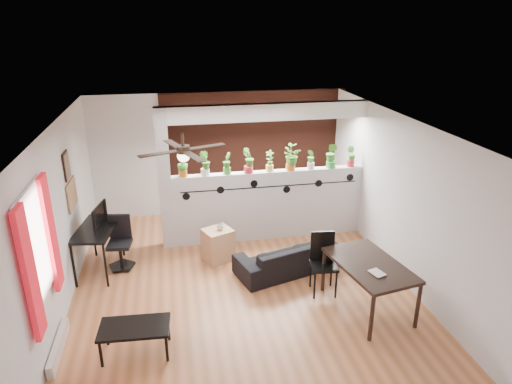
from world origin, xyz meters
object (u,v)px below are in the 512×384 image
at_px(potted_plant_1, 205,163).
at_px(potted_plant_4, 270,160).
at_px(potted_plant_5, 291,157).
at_px(potted_plant_6, 311,158).
at_px(potted_plant_2, 227,163).
at_px(folding_chair, 323,257).
at_px(ceiling_fan, 183,152).
at_px(sofa, 289,257).
at_px(potted_plant_3, 248,160).
at_px(cube_shelf, 218,244).
at_px(computer_desk, 97,232).
at_px(potted_plant_7, 331,155).
at_px(potted_plant_0, 182,164).
at_px(potted_plant_8, 351,156).
at_px(office_chair, 120,246).
at_px(coffee_table, 135,329).
at_px(cup, 220,227).
at_px(dining_table, 370,268).

relative_size(potted_plant_1, potted_plant_4, 1.10).
xyz_separation_m(potted_plant_5, potted_plant_6, (0.39, 0.00, -0.05)).
height_order(potted_plant_1, potted_plant_2, potted_plant_1).
relative_size(potted_plant_6, folding_chair, 0.39).
bearing_deg(potted_plant_2, potted_plant_4, 0.00).
height_order(ceiling_fan, potted_plant_4, ceiling_fan).
bearing_deg(sofa, potted_plant_2, -72.73).
relative_size(potted_plant_3, folding_chair, 0.48).
height_order(potted_plant_6, cube_shelf, potted_plant_6).
bearing_deg(sofa, folding_chair, 101.91).
xyz_separation_m(potted_plant_1, computer_desk, (-1.87, -0.69, -0.86)).
distance_m(potted_plant_2, computer_desk, 2.51).
height_order(potted_plant_3, potted_plant_7, potted_plant_7).
distance_m(potted_plant_4, potted_plant_7, 1.19).
bearing_deg(potted_plant_1, potted_plant_6, 0.00).
relative_size(potted_plant_5, sofa, 0.28).
bearing_deg(potted_plant_4, potted_plant_5, 0.00).
bearing_deg(potted_plant_3, sofa, -70.29).
distance_m(ceiling_fan, potted_plant_2, 2.11).
bearing_deg(potted_plant_0, sofa, -37.73).
height_order(potted_plant_8, folding_chair, potted_plant_8).
relative_size(sofa, office_chair, 1.89).
height_order(potted_plant_3, potted_plant_5, potted_plant_5).
bearing_deg(sofa, potted_plant_1, -62.08).
bearing_deg(potted_plant_4, ceiling_fan, -131.63).
relative_size(computer_desk, folding_chair, 1.22).
relative_size(potted_plant_0, folding_chair, 0.44).
bearing_deg(cube_shelf, folding_chair, -63.62).
bearing_deg(coffee_table, office_chair, 98.84).
xyz_separation_m(potted_plant_6, cube_shelf, (-1.86, -0.68, -1.26)).
bearing_deg(cup, potted_plant_7, 17.18).
distance_m(potted_plant_5, sofa, 1.88).
height_order(cube_shelf, dining_table, dining_table).
height_order(potted_plant_2, potted_plant_3, potted_plant_3).
height_order(potted_plant_5, cube_shelf, potted_plant_5).
bearing_deg(cup, potted_plant_3, 47.65).
bearing_deg(sofa, cup, -45.23).
bearing_deg(potted_plant_7, cup, -162.82).
xyz_separation_m(sofa, folding_chair, (0.36, -0.67, 0.32)).
relative_size(potted_plant_3, potted_plant_8, 1.17).
distance_m(potted_plant_8, dining_table, 2.77).
relative_size(potted_plant_5, dining_table, 0.32).
xyz_separation_m(potted_plant_2, computer_desk, (-2.26, -0.69, -0.84)).
xyz_separation_m(potted_plant_2, office_chair, (-1.92, -0.62, -1.17)).
relative_size(potted_plant_1, coffee_table, 0.49).
distance_m(potted_plant_0, potted_plant_6, 2.37).
xyz_separation_m(ceiling_fan, potted_plant_2, (0.81, 1.80, -0.75)).
distance_m(potted_plant_0, cup, 1.30).
relative_size(potted_plant_4, office_chair, 0.44).
bearing_deg(potted_plant_5, ceiling_fan, -137.94).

